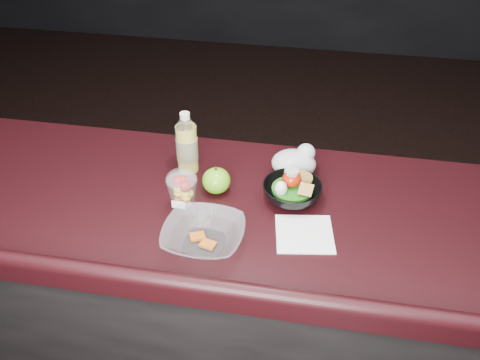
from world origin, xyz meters
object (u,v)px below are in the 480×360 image
snack_bowl (292,191)px  takeout_bowl (204,236)px  fruit_cup (182,190)px  green_apple (216,181)px  lemonade_bottle (187,147)px

snack_bowl → takeout_bowl: bearing=-132.4°
fruit_cup → green_apple: bearing=49.5°
lemonade_bottle → snack_bowl: bearing=-15.6°
green_apple → takeout_bowl: bearing=-86.3°
lemonade_bottle → fruit_cup: lemonade_bottle is taller
takeout_bowl → lemonade_bottle: bearing=111.5°
fruit_cup → lemonade_bottle: bearing=100.4°
snack_bowl → takeout_bowl: 0.32m
lemonade_bottle → green_apple: (0.12, -0.10, -0.05)m
green_apple → snack_bowl: (0.23, 0.00, -0.01)m
lemonade_bottle → takeout_bowl: 0.37m
lemonade_bottle → green_apple: 0.16m
lemonade_bottle → snack_bowl: size_ratio=0.97×
green_apple → takeout_bowl: (0.02, -0.24, -0.01)m
lemonade_bottle → snack_bowl: 0.37m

